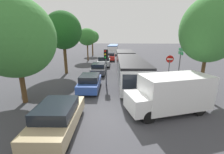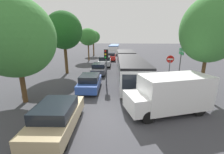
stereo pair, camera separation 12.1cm
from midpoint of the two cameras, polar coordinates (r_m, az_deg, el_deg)
The scene contains 17 objects.
ground_plane at distance 9.12m, azimuth -3.33°, elevation -14.52°, with size 200.00×200.00×0.00m, color #3D3D42.
articulated_bus at distance 18.35m, azimuth 6.35°, elevation 5.24°, with size 3.48×16.47×2.43m.
city_bus_rear at distance 43.11m, azimuth 1.01°, elevation 10.88°, with size 2.65×10.97×2.35m.
queued_car_tan at distance 7.98m, azimuth -19.87°, elevation -14.01°, with size 2.06×4.32×1.46m.
queued_car_blue at distance 13.13m, azimuth -8.16°, elevation -1.94°, with size 1.93×4.05×1.37m.
queued_car_graphite at distance 18.75m, azimuth -4.77°, elevation 3.25°, with size 1.89×3.97×1.35m.
queued_car_silver at distance 24.15m, azimuth -2.63°, elevation 6.13°, with size 2.11×4.42×1.50m.
queued_car_red at distance 29.84m, azimuth -0.34°, elevation 7.86°, with size 2.11×4.43×1.50m.
white_van at distance 9.72m, azimuth 21.80°, elevation -5.67°, with size 5.36×3.47×2.31m.
traffic_light at distance 14.01m, azimuth -2.02°, elevation 6.84°, with size 0.38×0.40×3.40m.
no_entry_sign at distance 15.28m, azimuth 21.32°, elevation 4.14°, with size 0.70×0.08×2.82m.
direction_sign_post at distance 16.32m, azimuth 24.93°, elevation 6.82°, with size 0.16×1.40×3.60m.
tree_left_near at distance 11.62m, azimuth -32.66°, elevation 12.54°, with size 5.03×5.03×7.05m.
tree_left_mid at distance 19.38m, azimuth -17.98°, elevation 16.14°, with size 4.35×4.35×7.43m.
tree_left_far at distance 29.49m, azimuth -8.93°, elevation 14.66°, with size 3.51×3.51×6.06m.
tree_left_distant at distance 37.76m, azimuth -6.97°, elevation 14.81°, with size 3.26×3.26×5.99m.
tree_right_near at distance 13.00m, azimuth 33.50°, elevation 14.79°, with size 4.03×4.03×7.30m.
Camera 2 is at (1.25, -7.84, 4.50)m, focal length 24.00 mm.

